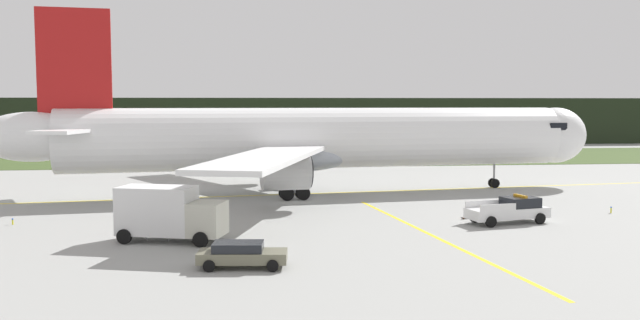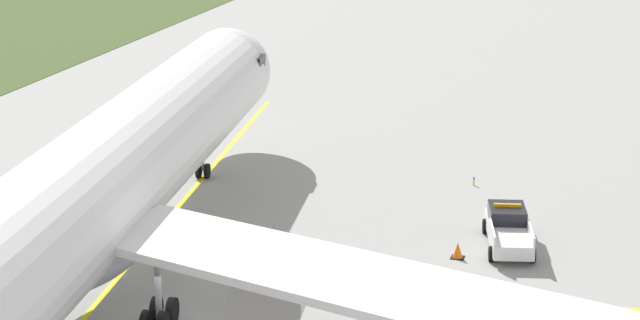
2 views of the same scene
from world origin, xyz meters
name	(u,v)px [view 2 (image 2 of 2)]	position (x,y,z in m)	size (l,w,h in m)	color
taxiway_centerline_main	(104,294)	(2.72, 4.28, 0.00)	(73.86, 0.30, 0.01)	yellow
taxiway_centerline_spur	(571,305)	(7.39, -16.08, 0.00)	(29.34, 0.30, 0.01)	yellow
airliner	(94,193)	(2.16, 4.21, 4.99)	(56.58, 46.62, 16.21)	white
ops_pickup_truck	(508,228)	(14.00, -12.45, 0.90)	(6.07, 3.22, 1.94)	silver
apron_cone	(458,250)	(11.61, -10.32, 0.39)	(0.65, 0.65, 0.81)	black
taxiway_edge_light_east	(474,181)	(23.26, -9.29, 0.27)	(0.12, 0.12, 0.51)	yellow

